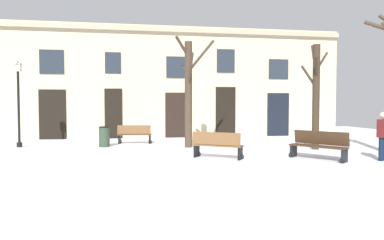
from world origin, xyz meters
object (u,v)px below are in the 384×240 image
at_px(litter_bin, 104,137).
at_px(bench_by_litter_bin, 319,145).
at_px(streetlamp, 18,95).
at_px(bench_far_corner, 135,134).
at_px(tree_right_of_center, 189,90).
at_px(person_near_bench, 383,134).
at_px(bench_back_to_back_left, 217,145).
at_px(tree_center, 316,93).

xyz_separation_m(litter_bin, bench_by_litter_bin, (7.19, -4.72, 0.04)).
height_order(streetlamp, litter_bin, streetlamp).
bearing_deg(bench_far_corner, litter_bin, 46.25).
distance_m(tree_right_of_center, streetlamp, 7.16).
relative_size(tree_right_of_center, person_near_bench, 2.94).
bearing_deg(bench_back_to_back_left, litter_bin, -12.04).
relative_size(bench_back_to_back_left, person_near_bench, 1.06).
xyz_separation_m(litter_bin, person_near_bench, (9.07, -5.27, 0.42)).
bearing_deg(person_near_bench, bench_far_corner, -68.11).
distance_m(streetlamp, litter_bin, 3.98).
xyz_separation_m(tree_center, bench_back_to_back_left, (-4.47, -1.80, -1.81)).
bearing_deg(bench_back_to_back_left, tree_center, -124.94).
xyz_separation_m(bench_back_to_back_left, bench_by_litter_bin, (3.22, -0.72, 0.02)).
bearing_deg(litter_bin, person_near_bench, -30.15).
xyz_separation_m(bench_far_corner, person_near_bench, (7.80, -6.25, 0.42)).
bearing_deg(streetlamp, tree_center, -12.51).
height_order(tree_center, litter_bin, tree_center).
relative_size(streetlamp, bench_back_to_back_left, 2.19).
distance_m(bench_far_corner, person_near_bench, 10.01).
bearing_deg(person_near_bench, streetlamp, -53.87).
bearing_deg(bench_by_litter_bin, bench_far_corner, -169.68).
relative_size(tree_center, bench_back_to_back_left, 2.62).
xyz_separation_m(tree_right_of_center, streetlamp, (-7.05, 1.22, -0.17)).
relative_size(litter_bin, bench_back_to_back_left, 0.52).
relative_size(bench_far_corner, person_near_bench, 1.02).
bearing_deg(person_near_bench, bench_back_to_back_left, -43.44).
bearing_deg(tree_center, streetlamp, 167.49).
distance_m(tree_right_of_center, bench_back_to_back_left, 3.80).
distance_m(streetlamp, bench_far_corner, 5.15).
height_order(streetlamp, bench_far_corner, streetlamp).
xyz_separation_m(bench_back_to_back_left, bench_far_corner, (-2.70, 4.98, -0.02)).
relative_size(streetlamp, person_near_bench, 2.32).
height_order(tree_center, person_near_bench, tree_center).
bearing_deg(tree_right_of_center, bench_far_corner, 142.33).
xyz_separation_m(tree_right_of_center, bench_by_litter_bin, (3.67, -3.96, -1.91)).
bearing_deg(streetlamp, litter_bin, -7.54).
xyz_separation_m(tree_center, bench_by_litter_bin, (-1.26, -2.53, -1.79)).
distance_m(tree_center, streetlamp, 12.27).
height_order(bench_back_to_back_left, person_near_bench, person_near_bench).
bearing_deg(streetlamp, bench_by_litter_bin, -25.80).
height_order(tree_right_of_center, litter_bin, tree_right_of_center).
height_order(tree_center, bench_back_to_back_left, tree_center).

